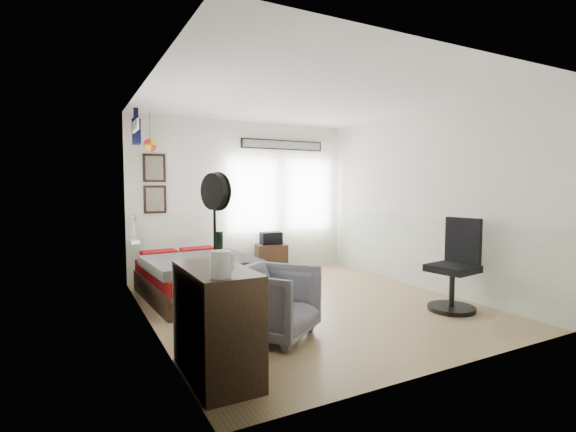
% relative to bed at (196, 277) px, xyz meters
% --- Properties ---
extents(ground_plane, '(4.00, 4.50, 0.01)m').
position_rel_bed_xyz_m(ground_plane, '(1.24, -1.02, -0.29)').
color(ground_plane, '#9B7B51').
extents(room_shell, '(4.02, 4.52, 2.71)m').
position_rel_bed_xyz_m(room_shell, '(1.16, -0.83, 1.32)').
color(room_shell, beige).
rests_on(room_shell, ground_plane).
extents(wall_decor, '(3.55, 1.32, 1.44)m').
position_rel_bed_xyz_m(wall_decor, '(0.13, 0.94, 1.81)').
color(wall_decor, black).
rests_on(wall_decor, room_shell).
extents(bed, '(1.43, 1.93, 0.59)m').
position_rel_bed_xyz_m(bed, '(0.00, 0.00, 0.00)').
color(bed, black).
rests_on(bed, ground_plane).
extents(dresser, '(0.48, 1.00, 0.90)m').
position_rel_bed_xyz_m(dresser, '(-0.50, -2.45, 0.16)').
color(dresser, black).
rests_on(dresser, ground_plane).
extents(armchair, '(1.11, 1.11, 0.73)m').
position_rel_bed_xyz_m(armchair, '(0.30, -1.88, 0.08)').
color(armchair, slate).
rests_on(armchair, ground_plane).
extents(nightstand, '(0.61, 0.53, 0.53)m').
position_rel_bed_xyz_m(nightstand, '(1.64, 0.98, -0.02)').
color(nightstand, black).
rests_on(nightstand, ground_plane).
extents(task_chair, '(0.59, 0.59, 1.16)m').
position_rel_bed_xyz_m(task_chair, '(2.74, -2.09, 0.19)').
color(task_chair, black).
rests_on(task_chair, ground_plane).
extents(kettle, '(0.17, 0.15, 0.19)m').
position_rel_bed_xyz_m(kettle, '(-0.58, -2.83, 0.71)').
color(kettle, silver).
rests_on(kettle, dresser).
extents(bottle, '(0.07, 0.07, 0.27)m').
position_rel_bed_xyz_m(bottle, '(-0.41, -2.26, 0.75)').
color(bottle, black).
rests_on(bottle, dresser).
extents(stand_fan, '(0.18, 0.31, 0.78)m').
position_rel_bed_xyz_m(stand_fan, '(-0.48, -2.42, 1.22)').
color(stand_fan, black).
rests_on(stand_fan, dresser).
extents(black_bag, '(0.39, 0.28, 0.22)m').
position_rel_bed_xyz_m(black_bag, '(1.64, 0.98, 0.35)').
color(black_bag, black).
rests_on(black_bag, nightstand).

